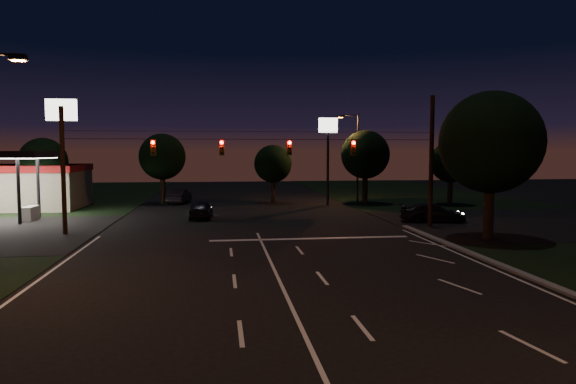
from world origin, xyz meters
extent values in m
plane|color=black|center=(0.00, 0.00, 0.00)|extent=(140.00, 140.00, 0.00)
cube|color=black|center=(20.00, 16.00, 0.00)|extent=(20.00, 16.00, 0.02)
cube|color=silver|center=(0.00, -6.00, 0.01)|extent=(0.14, 40.00, 0.01)
cube|color=silver|center=(3.00, 11.50, 0.01)|extent=(12.00, 0.50, 0.01)
cylinder|color=black|center=(12.00, 15.00, 0.00)|extent=(0.30, 0.30, 9.00)
cylinder|color=black|center=(-12.00, 15.00, 0.00)|extent=(0.28, 0.28, 8.00)
cylinder|color=black|center=(0.00, 15.00, 6.00)|extent=(24.00, 0.03, 0.03)
cylinder|color=black|center=(0.00, 15.00, 6.50)|extent=(24.00, 0.02, 0.02)
cube|color=#3F3307|center=(-6.50, 15.00, 5.45)|extent=(0.32, 0.26, 1.00)
sphere|color=#FF0705|center=(-6.50, 14.84, 5.78)|extent=(0.22, 0.22, 0.22)
sphere|color=black|center=(-6.50, 14.84, 5.45)|extent=(0.20, 0.20, 0.20)
sphere|color=black|center=(-6.50, 14.84, 5.12)|extent=(0.20, 0.20, 0.20)
cube|color=#3F3307|center=(-2.20, 15.00, 5.45)|extent=(0.32, 0.26, 1.00)
sphere|color=#FF0705|center=(-2.20, 14.84, 5.78)|extent=(0.22, 0.22, 0.22)
sphere|color=black|center=(-2.20, 14.84, 5.45)|extent=(0.20, 0.20, 0.20)
sphere|color=black|center=(-2.20, 14.84, 5.12)|extent=(0.20, 0.20, 0.20)
cube|color=#3F3307|center=(2.20, 15.00, 5.45)|extent=(0.32, 0.26, 1.00)
sphere|color=#FF0705|center=(2.20, 14.84, 5.78)|extent=(0.22, 0.22, 0.22)
sphere|color=black|center=(2.20, 14.84, 5.45)|extent=(0.20, 0.20, 0.20)
sphere|color=black|center=(2.20, 14.84, 5.12)|extent=(0.20, 0.20, 0.20)
cube|color=#3F3307|center=(6.50, 15.00, 5.45)|extent=(0.32, 0.26, 1.00)
sphere|color=#FF0705|center=(6.50, 14.84, 5.78)|extent=(0.22, 0.22, 0.22)
sphere|color=black|center=(6.50, 14.84, 5.45)|extent=(0.20, 0.20, 0.20)
sphere|color=black|center=(6.50, 14.84, 5.12)|extent=(0.20, 0.20, 0.20)
cube|color=gray|center=(-22.00, 31.00, 2.00)|extent=(14.00, 8.00, 4.00)
cube|color=#970D0E|center=(-22.00, 31.00, 3.70)|extent=(14.20, 8.20, 0.60)
cube|color=gray|center=(-16.50, 22.00, 0.55)|extent=(0.80, 2.00, 1.10)
cylinder|color=black|center=(-16.50, 20.00, 2.40)|extent=(0.24, 0.24, 4.80)
cylinder|color=black|center=(-16.50, 24.00, 2.40)|extent=(0.24, 0.24, 4.80)
cylinder|color=black|center=(-14.00, 22.00, 3.75)|extent=(0.24, 0.24, 7.50)
cube|color=white|center=(-14.00, 22.00, 8.30)|extent=(2.20, 0.30, 1.60)
cylinder|color=black|center=(8.00, 30.00, 3.50)|extent=(0.24, 0.24, 7.00)
cube|color=white|center=(8.00, 30.00, 7.70)|extent=(1.80, 0.30, 1.40)
cube|color=black|center=(-9.70, 2.00, 8.70)|extent=(0.60, 0.35, 0.22)
cube|color=orange|center=(-9.70, 2.00, 8.58)|extent=(0.45, 0.25, 0.04)
cylinder|color=black|center=(11.50, 32.00, 4.50)|extent=(0.20, 0.20, 9.00)
cylinder|color=black|center=(10.60, 32.00, 8.80)|extent=(1.80, 0.12, 0.12)
cube|color=black|center=(9.70, 32.00, 8.70)|extent=(0.60, 0.35, 0.22)
cube|color=orange|center=(9.70, 32.00, 8.58)|extent=(0.45, 0.25, 0.04)
cylinder|color=black|center=(13.50, 10.00, 2.00)|extent=(0.60, 0.60, 4.00)
sphere|color=black|center=(13.50, 10.00, 5.76)|extent=(6.00, 6.00, 6.00)
sphere|color=black|center=(14.10, 10.45, 5.58)|extent=(4.50, 4.50, 4.50)
sphere|color=black|center=(12.90, 10.30, 5.62)|extent=(4.20, 4.20, 4.20)
cylinder|color=black|center=(-18.00, 30.00, 1.50)|extent=(0.49, 0.49, 3.00)
sphere|color=black|center=(-18.00, 30.00, 4.32)|extent=(4.20, 4.20, 4.20)
sphere|color=black|center=(-17.58, 30.32, 4.19)|extent=(3.15, 3.15, 3.15)
sphere|color=black|center=(-18.42, 30.21, 4.23)|extent=(2.94, 2.94, 2.94)
cylinder|color=black|center=(-8.00, 34.00, 1.62)|extent=(0.52, 0.52, 3.25)
sphere|color=black|center=(-8.00, 34.00, 4.68)|extent=(4.60, 4.60, 4.60)
sphere|color=black|center=(-7.54, 34.34, 4.54)|extent=(3.45, 3.45, 3.45)
sphere|color=black|center=(-8.46, 34.23, 4.58)|extent=(3.22, 3.22, 3.22)
cylinder|color=black|center=(3.00, 33.00, 1.38)|extent=(0.47, 0.47, 2.75)
sphere|color=black|center=(3.00, 33.00, 3.96)|extent=(3.80, 3.80, 3.80)
sphere|color=black|center=(3.38, 33.28, 3.85)|extent=(2.85, 2.85, 2.85)
sphere|color=black|center=(2.62, 33.19, 3.87)|extent=(2.66, 2.66, 2.66)
cylinder|color=black|center=(12.00, 31.00, 1.70)|extent=(0.53, 0.53, 3.40)
sphere|color=black|center=(12.00, 31.00, 4.90)|extent=(4.80, 4.80, 4.80)
sphere|color=black|center=(12.48, 31.36, 4.75)|extent=(3.60, 3.60, 3.60)
sphere|color=black|center=(11.52, 31.24, 4.79)|extent=(3.36, 3.36, 3.36)
cylinder|color=black|center=(20.00, 29.00, 1.45)|extent=(0.48, 0.48, 2.90)
sphere|color=black|center=(20.00, 29.00, 4.18)|extent=(4.00, 4.00, 4.00)
sphere|color=black|center=(20.40, 29.30, 4.06)|extent=(3.00, 3.00, 3.00)
sphere|color=black|center=(19.60, 29.20, 4.09)|extent=(2.80, 2.80, 2.80)
imported|color=black|center=(-3.82, 21.71, 0.71)|extent=(1.89, 4.24, 1.42)
imported|color=black|center=(-6.40, 33.81, 0.74)|extent=(2.29, 4.67, 1.47)
imported|color=black|center=(13.18, 17.30, 0.69)|extent=(5.05, 2.78, 1.39)
camera|label=1|loc=(-2.36, -18.45, 5.23)|focal=32.00mm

